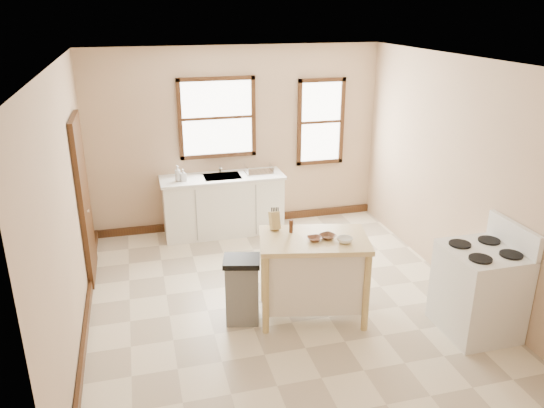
{
  "coord_description": "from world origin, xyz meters",
  "views": [
    {
      "loc": [
        -1.52,
        -5.35,
        3.35
      ],
      "look_at": [
        0.0,
        0.4,
        1.1
      ],
      "focal_mm": 35.0,
      "sensor_mm": 36.0,
      "label": 1
    }
  ],
  "objects_px": {
    "soap_bottle_a": "(178,173)",
    "pepper_grinder": "(291,226)",
    "soap_bottle_b": "(183,175)",
    "trash_bin": "(242,290)",
    "bowl_a": "(315,239)",
    "knife_block": "(275,221)",
    "kitchen_island": "(313,277)",
    "bowl_b": "(328,236)",
    "dish_rack": "(259,169)",
    "gas_stove": "(480,280)",
    "bowl_c": "(345,240)"
  },
  "relations": [
    {
      "from": "soap_bottle_a",
      "to": "kitchen_island",
      "type": "height_order",
      "value": "soap_bottle_a"
    },
    {
      "from": "soap_bottle_b",
      "to": "gas_stove",
      "type": "height_order",
      "value": "gas_stove"
    },
    {
      "from": "soap_bottle_b",
      "to": "dish_rack",
      "type": "xyz_separation_m",
      "value": [
        1.16,
        0.11,
        -0.04
      ]
    },
    {
      "from": "bowl_b",
      "to": "trash_bin",
      "type": "bearing_deg",
      "value": 171.74
    },
    {
      "from": "soap_bottle_b",
      "to": "trash_bin",
      "type": "xyz_separation_m",
      "value": [
        0.37,
        -2.41,
        -0.62
      ]
    },
    {
      "from": "soap_bottle_a",
      "to": "gas_stove",
      "type": "relative_size",
      "value": 0.19
    },
    {
      "from": "soap_bottle_a",
      "to": "soap_bottle_b",
      "type": "xyz_separation_m",
      "value": [
        0.08,
        -0.01,
        -0.03
      ]
    },
    {
      "from": "gas_stove",
      "to": "bowl_c",
      "type": "bearing_deg",
      "value": 157.84
    },
    {
      "from": "knife_block",
      "to": "trash_bin",
      "type": "height_order",
      "value": "knife_block"
    },
    {
      "from": "soap_bottle_b",
      "to": "bowl_b",
      "type": "relative_size",
      "value": 1.05
    },
    {
      "from": "dish_rack",
      "to": "gas_stove",
      "type": "distance_m",
      "value": 3.73
    },
    {
      "from": "soap_bottle_a",
      "to": "pepper_grinder",
      "type": "relative_size",
      "value": 1.58
    },
    {
      "from": "bowl_a",
      "to": "trash_bin",
      "type": "distance_m",
      "value": 0.99
    },
    {
      "from": "soap_bottle_a",
      "to": "pepper_grinder",
      "type": "xyz_separation_m",
      "value": [
        1.03,
        -2.3,
        0.0
      ]
    },
    {
      "from": "knife_block",
      "to": "trash_bin",
      "type": "relative_size",
      "value": 0.26
    },
    {
      "from": "kitchen_island",
      "to": "bowl_b",
      "type": "height_order",
      "value": "bowl_b"
    },
    {
      "from": "soap_bottle_b",
      "to": "gas_stove",
      "type": "bearing_deg",
      "value": -62.76
    },
    {
      "from": "bowl_a",
      "to": "trash_bin",
      "type": "bearing_deg",
      "value": 168.96
    },
    {
      "from": "dish_rack",
      "to": "trash_bin",
      "type": "bearing_deg",
      "value": -128.32
    },
    {
      "from": "dish_rack",
      "to": "pepper_grinder",
      "type": "relative_size",
      "value": 2.83
    },
    {
      "from": "bowl_a",
      "to": "trash_bin",
      "type": "relative_size",
      "value": 0.2
    },
    {
      "from": "bowl_c",
      "to": "kitchen_island",
      "type": "bearing_deg",
      "value": 145.49
    },
    {
      "from": "soap_bottle_a",
      "to": "bowl_a",
      "type": "distance_m",
      "value": 2.85
    },
    {
      "from": "dish_rack",
      "to": "bowl_a",
      "type": "distance_m",
      "value": 2.67
    },
    {
      "from": "soap_bottle_a",
      "to": "gas_stove",
      "type": "height_order",
      "value": "gas_stove"
    },
    {
      "from": "soap_bottle_a",
      "to": "bowl_c",
      "type": "relative_size",
      "value": 1.4
    },
    {
      "from": "bowl_b",
      "to": "gas_stove",
      "type": "relative_size",
      "value": 0.14
    },
    {
      "from": "bowl_a",
      "to": "trash_bin",
      "type": "height_order",
      "value": "bowl_a"
    },
    {
      "from": "knife_block",
      "to": "bowl_c",
      "type": "height_order",
      "value": "knife_block"
    },
    {
      "from": "soap_bottle_b",
      "to": "soap_bottle_a",
      "type": "bearing_deg",
      "value": 162.34
    },
    {
      "from": "pepper_grinder",
      "to": "knife_block",
      "type": "bearing_deg",
      "value": 140.23
    },
    {
      "from": "kitchen_island",
      "to": "bowl_a",
      "type": "relative_size",
      "value": 7.69
    },
    {
      "from": "soap_bottle_b",
      "to": "trash_bin",
      "type": "distance_m",
      "value": 2.52
    },
    {
      "from": "dish_rack",
      "to": "kitchen_island",
      "type": "relative_size",
      "value": 0.36
    },
    {
      "from": "bowl_a",
      "to": "bowl_c",
      "type": "distance_m",
      "value": 0.32
    },
    {
      "from": "kitchen_island",
      "to": "bowl_b",
      "type": "relative_size",
      "value": 6.87
    },
    {
      "from": "bowl_a",
      "to": "bowl_c",
      "type": "height_order",
      "value": "bowl_c"
    },
    {
      "from": "knife_block",
      "to": "kitchen_island",
      "type": "bearing_deg",
      "value": -49.48
    },
    {
      "from": "bowl_a",
      "to": "bowl_c",
      "type": "xyz_separation_m",
      "value": [
        0.29,
        -0.13,
        0.01
      ]
    },
    {
      "from": "dish_rack",
      "to": "knife_block",
      "type": "distance_m",
      "value": 2.3
    },
    {
      "from": "kitchen_island",
      "to": "bowl_c",
      "type": "height_order",
      "value": "bowl_c"
    },
    {
      "from": "trash_bin",
      "to": "bowl_c",
      "type": "bearing_deg",
      "value": -0.6
    },
    {
      "from": "trash_bin",
      "to": "bowl_b",
      "type": "bearing_deg",
      "value": 5.84
    },
    {
      "from": "trash_bin",
      "to": "soap_bottle_b",
      "type": "bearing_deg",
      "value": 112.74
    },
    {
      "from": "bowl_b",
      "to": "gas_stove",
      "type": "bearing_deg",
      "value": -25.06
    },
    {
      "from": "bowl_c",
      "to": "gas_stove",
      "type": "height_order",
      "value": "gas_stove"
    },
    {
      "from": "knife_block",
      "to": "pepper_grinder",
      "type": "distance_m",
      "value": 0.2
    },
    {
      "from": "kitchen_island",
      "to": "bowl_a",
      "type": "distance_m",
      "value": 0.51
    },
    {
      "from": "bowl_b",
      "to": "trash_bin",
      "type": "distance_m",
      "value": 1.12
    },
    {
      "from": "kitchen_island",
      "to": "bowl_c",
      "type": "xyz_separation_m",
      "value": [
        0.28,
        -0.19,
        0.51
      ]
    }
  ]
}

